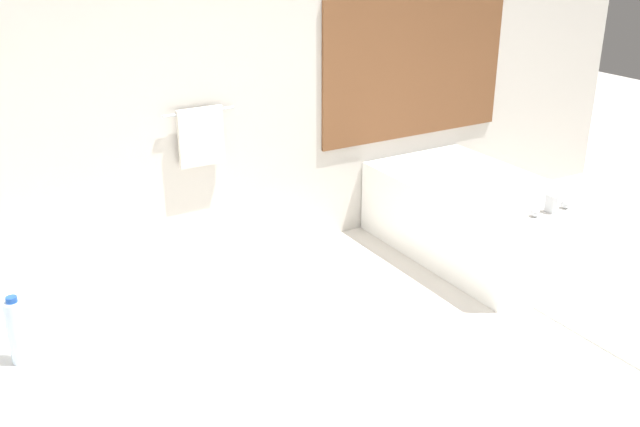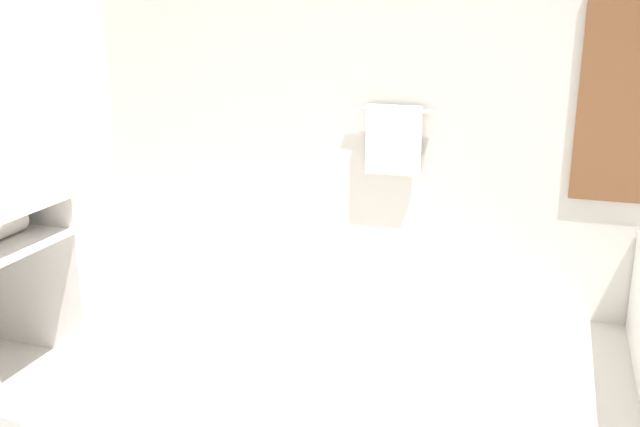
# 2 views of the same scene
# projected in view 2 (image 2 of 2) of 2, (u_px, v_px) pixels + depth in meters

# --- Properties ---
(wall_back_with_blinds) EXTENTS (7.40, 0.13, 2.70)m
(wall_back_with_blinds) POSITION_uv_depth(u_px,v_px,m) (461.00, 76.00, 3.93)
(wall_back_with_blinds) COLOR silver
(wall_back_with_blinds) RESTS_ON ground_plane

